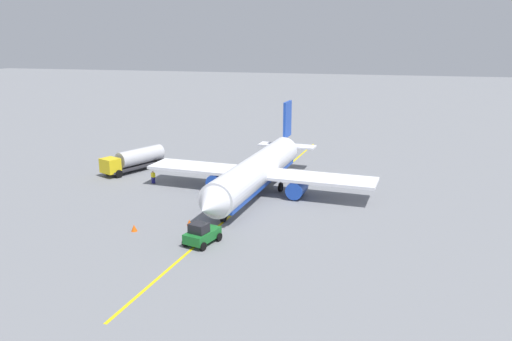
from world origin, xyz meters
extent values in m
plane|color=slate|center=(0.00, 0.00, 0.00)|extent=(400.00, 400.00, 0.00)
cylinder|color=white|center=(0.00, 0.00, 2.92)|extent=(25.14, 6.16, 3.84)
cube|color=#1E47B7|center=(0.00, 0.00, 1.86)|extent=(23.70, 5.34, 1.07)
cone|color=white|center=(13.77, -1.30, 2.92)|extent=(3.79, 3.99, 3.68)
cone|color=white|center=(-14.46, 1.36, 3.30)|extent=(5.13, 3.70, 3.26)
cube|color=#1E47B7|center=(-13.77, 1.30, 7.24)|extent=(3.22, 0.66, 5.20)
cube|color=white|center=(-13.77, 1.30, 3.32)|extent=(3.18, 8.59, 0.24)
cube|color=white|center=(-1.00, 0.09, 2.44)|extent=(7.52, 29.49, 0.36)
cylinder|color=#1E47B7|center=(0.29, 5.20, 1.19)|extent=(3.38, 2.39, 2.10)
cylinder|color=#1E47B7|center=(-0.69, -5.16, 1.19)|extent=(3.38, 2.39, 2.10)
cylinder|color=#4C4C51|center=(10.33, -0.97, 1.16)|extent=(0.24, 0.24, 1.22)
cylinder|color=black|center=(10.33, -0.97, 0.55)|extent=(1.13, 0.50, 1.10)
cylinder|color=#4C4C51|center=(-1.75, 2.78, 1.16)|extent=(0.24, 0.24, 1.22)
cylinder|color=black|center=(-1.75, 2.78, 0.55)|extent=(1.13, 0.50, 1.10)
cylinder|color=#4C4C51|center=(-2.24, -2.40, 1.16)|extent=(0.24, 0.24, 1.22)
cylinder|color=black|center=(-2.24, -2.40, 0.55)|extent=(1.13, 0.50, 1.10)
cube|color=#2D2D33|center=(-6.91, -19.56, 0.70)|extent=(10.34, 6.48, 0.30)
cube|color=yellow|center=(-2.62, -21.49, 1.65)|extent=(2.81, 3.01, 2.00)
cube|color=black|center=(-1.80, -21.86, 2.05)|extent=(0.97, 1.89, 0.90)
cylinder|color=silver|center=(-7.46, -19.31, 2.00)|extent=(7.70, 5.14, 2.30)
cylinder|color=black|center=(-2.47, -20.19, 0.55)|extent=(1.15, 0.77, 1.10)
cylinder|color=black|center=(-3.50, -22.47, 0.55)|extent=(1.15, 0.77, 1.10)
cylinder|color=black|center=(-8.76, -17.35, 0.55)|extent=(1.15, 0.77, 1.10)
cylinder|color=black|center=(-9.79, -19.63, 0.55)|extent=(1.15, 0.77, 1.10)
cube|color=#196B28|center=(16.37, -1.17, 0.85)|extent=(4.01, 2.92, 0.90)
cube|color=black|center=(16.86, -1.31, 1.75)|extent=(1.79, 1.93, 0.90)
cylinder|color=black|center=(14.85, -1.77, 0.40)|extent=(0.85, 0.51, 0.80)
cylinder|color=black|center=(15.40, 0.15, 0.40)|extent=(0.85, 0.51, 0.80)
cylinder|color=black|center=(17.35, -2.49, 0.40)|extent=(0.85, 0.51, 0.80)
cylinder|color=black|center=(17.90, -0.57, 0.40)|extent=(0.85, 0.51, 0.80)
cube|color=navy|center=(-1.18, -14.42, 0.42)|extent=(0.50, 0.54, 0.85)
cube|color=yellow|center=(-1.18, -14.42, 1.15)|extent=(0.58, 0.63, 0.60)
sphere|color=tan|center=(-1.18, -14.42, 1.59)|extent=(0.24, 0.24, 0.24)
cone|color=#F2590F|center=(12.20, -4.11, 0.32)|extent=(0.57, 0.57, 0.63)
cone|color=#F2590F|center=(15.07, -8.94, 0.35)|extent=(0.63, 0.63, 0.70)
cube|color=yellow|center=(0.00, 0.00, 0.01)|extent=(62.37, 6.17, 0.01)
camera|label=1|loc=(58.67, 14.61, 19.25)|focal=35.68mm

